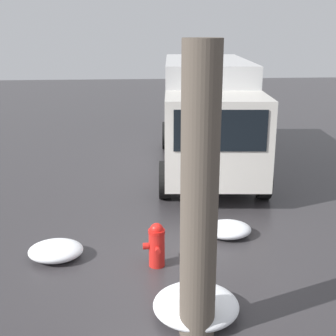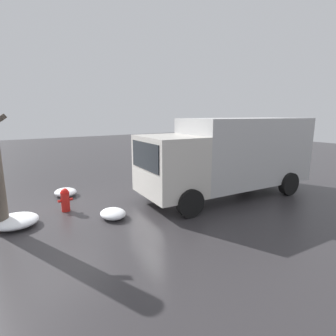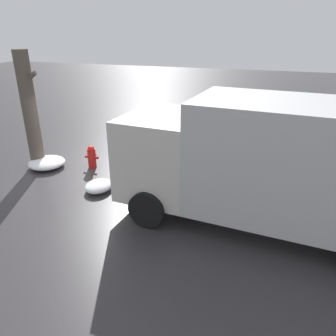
% 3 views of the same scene
% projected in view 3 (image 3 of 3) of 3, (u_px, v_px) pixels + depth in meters
% --- Properties ---
extents(ground_plane, '(60.00, 60.00, 0.00)m').
position_uv_depth(ground_plane, '(93.00, 167.00, 11.18)').
color(ground_plane, '#333033').
extents(fire_hydrant, '(0.47, 0.38, 0.78)m').
position_uv_depth(fire_hydrant, '(92.00, 156.00, 11.02)').
color(fire_hydrant, red).
rests_on(fire_hydrant, ground_plane).
extents(tree_trunk, '(0.72, 0.47, 3.80)m').
position_uv_depth(tree_trunk, '(30.00, 111.00, 10.59)').
color(tree_trunk, brown).
rests_on(tree_trunk, ground_plane).
extents(delivery_truck, '(7.21, 3.08, 3.02)m').
position_uv_depth(delivery_truck, '(277.00, 162.00, 7.27)').
color(delivery_truck, beige).
rests_on(delivery_truck, ground_plane).
extents(snow_pile_by_hydrant, '(0.76, 0.92, 0.28)m').
position_uv_depth(snow_pile_by_hydrant, '(99.00, 186.00, 9.56)').
color(snow_pile_by_hydrant, white).
rests_on(snow_pile_by_hydrant, ground_plane).
extents(snow_pile_curbside, '(1.21, 1.22, 0.33)m').
position_uv_depth(snow_pile_curbside, '(47.00, 163.00, 11.14)').
color(snow_pile_curbside, white).
rests_on(snow_pile_curbside, ground_plane).
extents(snow_pile_by_tree, '(0.83, 0.96, 0.29)m').
position_uv_depth(snow_pile_by_tree, '(125.00, 148.00, 12.53)').
color(snow_pile_by_tree, white).
rests_on(snow_pile_by_tree, ground_plane).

